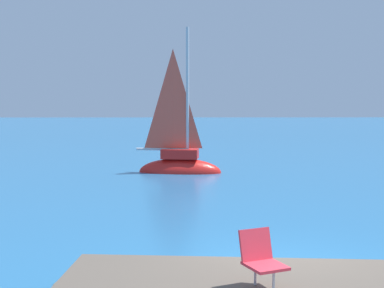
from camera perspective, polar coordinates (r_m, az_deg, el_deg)
The scene contains 3 objects.
ground_plane at distance 9.94m, azimuth 9.23°, elevation -13.46°, with size 160.00×160.00×0.00m, color #236093.
sailboat_near at distance 22.48m, azimuth -1.36°, elevation -2.16°, with size 3.67×1.63×6.69m.
beach_chair at distance 7.50m, azimuth 7.41°, elevation -11.93°, with size 0.68×0.74×0.80m.
Camera 1 is at (-1.66, -9.30, 3.12)m, focal length 49.62 mm.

